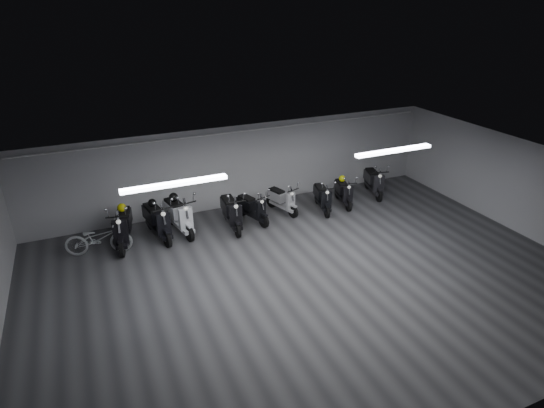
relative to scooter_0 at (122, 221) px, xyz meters
name	(u,v)px	position (x,y,z in m)	size (l,w,h in m)	color
floor	(310,279)	(4.09, -3.72, -0.75)	(14.00, 10.00, 0.01)	#38383A
ceiling	(315,176)	(4.09, -3.72, 2.06)	(14.00, 10.00, 0.01)	gray
back_wall	(241,166)	(4.09, 1.29, 0.65)	(14.00, 0.01, 2.80)	#ACACAF
front_wall	(472,376)	(4.09, -8.72, 0.65)	(14.00, 0.01, 2.80)	#ACACAF
right_wall	(519,186)	(11.10, -3.72, 0.65)	(0.01, 10.00, 2.80)	#ACACAF
fluor_strip_left	(175,184)	(1.09, -2.72, 1.99)	(2.40, 0.18, 0.08)	white
fluor_strip_right	(394,151)	(7.09, -2.72, 1.99)	(2.40, 0.18, 0.08)	white
conduit	(241,131)	(4.09, 1.20, 1.87)	(0.05, 0.05, 13.60)	white
scooter_0	(122,221)	(0.00, 0.00, 0.00)	(0.67, 2.01, 1.50)	black
scooter_1	(157,215)	(0.97, 0.02, -0.01)	(0.67, 2.00, 1.49)	black
scooter_2	(178,210)	(1.63, 0.11, 0.00)	(0.67, 2.01, 1.50)	silver
scooter_3	(231,207)	(3.18, -0.25, -0.04)	(0.63, 1.90, 1.42)	black
scooter_5	(252,204)	(3.93, -0.09, -0.13)	(0.56, 1.67, 1.24)	black
scooter_6	(282,196)	(5.07, 0.14, -0.15)	(0.54, 1.61, 1.20)	#B2B2B6
scooter_7	(323,193)	(6.38, -0.26, -0.12)	(0.56, 1.68, 1.25)	black
scooter_8	(344,188)	(7.28, -0.13, -0.14)	(0.55, 1.64, 1.22)	black
scooter_9	(374,177)	(8.72, 0.15, -0.07)	(0.60, 1.81, 1.35)	black
bicycle	(98,235)	(-0.70, -0.22, -0.17)	(0.63, 1.78, 1.15)	silver
helmet_0	(342,179)	(7.33, 0.09, 0.12)	(0.23, 0.23, 0.23)	#DBE30D
helmet_1	(122,208)	(0.06, 0.27, 0.31)	(0.25, 0.25, 0.25)	#C0BC0B
helmet_2	(152,203)	(0.92, 0.29, 0.29)	(0.24, 0.24, 0.24)	black
helmet_3	(173,197)	(1.58, 0.38, 0.32)	(0.28, 0.28, 0.28)	black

